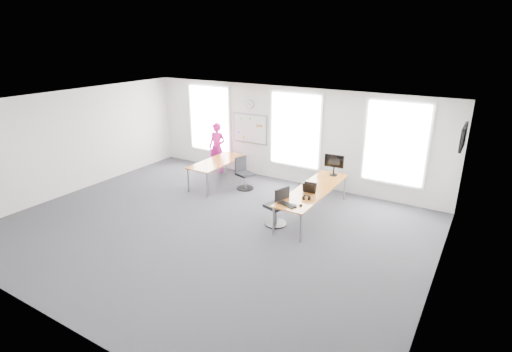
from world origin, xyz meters
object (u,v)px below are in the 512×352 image
Objects in this scene: desk_left at (217,163)px; keyboard at (287,205)px; person at (217,148)px; chair_left at (244,175)px; monitor at (334,163)px; chair_right at (278,208)px; desk_right at (313,191)px; headphones at (306,197)px.

desk_left is 3.85m from keyboard.
desk_left is 1.25m from person.
chair_left is 2.78m from monitor.
chair_right is 4.53m from person.
person is at bearing 78.94° from chair_left.
keyboard reaches higher than desk_right.
person reaches higher than desk_left.
chair_right is at bearing -109.04° from monitor.
desk_right is 1.12m from chair_right.
person is at bearing 164.99° from keyboard.
monitor reaches higher than chair_right.
desk_left is 3.64m from monitor.
headphones reaches higher than keyboard.
person reaches higher than headphones.
monitor is at bearing 91.56° from headphones.
chair_right is (2.98, -1.55, -0.24)m from desk_left.
monitor reaches higher than headphones.
person is (-4.23, 1.58, 0.16)m from desk_right.
person reaches higher than keyboard.
chair_right is 0.61× the size of person.
desk_right is 2.95× the size of chair_right.
desk_left is 3.37m from chair_right.
person is 2.82× the size of monitor.
headphones is 2.00m from monitor.
desk_left reaches higher than desk_right.
keyboard is 0.59m from headphones.
headphones is (3.62, -1.30, 0.10)m from desk_left.
chair_right is at bearing -112.12° from chair_left.
chair_right is 2.68m from chair_left.
chair_left is at bearing 151.70° from headphones.
person reaches higher than chair_left.
chair_right is 2.16× the size of keyboard.
person is at bearing -106.44° from chair_right.
person is at bearing 159.46° from desk_right.
headphones is (4.35, -2.30, -0.06)m from person.
desk_left is 0.95m from chair_left.
person is 8.75× the size of headphones.
headphones is (0.64, 0.25, 0.34)m from chair_right.
chair_left is 3.09m from headphones.
chair_right is (-0.51, -0.97, -0.24)m from desk_right.
desk_right is 1.47× the size of desk_left.
monitor is at bearing 10.76° from desk_left.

